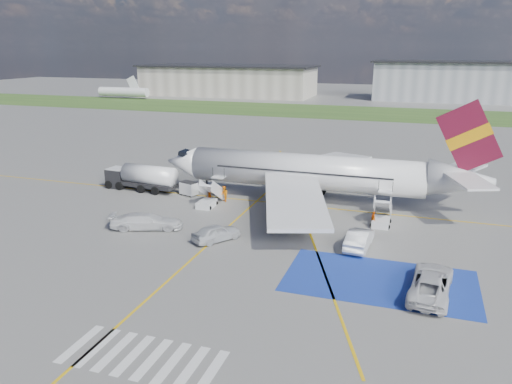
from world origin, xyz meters
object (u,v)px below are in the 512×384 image
(gpu_cart, at_px, (189,189))
(car_silver_b, at_px, (359,239))
(van_white_a, at_px, (432,279))
(car_silver_a, at_px, (216,233))
(airliner, at_px, (318,172))
(van_white_b, at_px, (146,219))
(fuel_tanker, at_px, (142,179))

(gpu_cart, distance_m, car_silver_b, 23.17)
(gpu_cart, bearing_deg, van_white_a, -13.13)
(car_silver_a, bearing_deg, airliner, -78.92)
(gpu_cart, xyz_separation_m, car_silver_a, (8.63, -12.20, 0.04))
(van_white_a, relative_size, van_white_b, 1.12)
(airliner, distance_m, van_white_a, 22.46)
(fuel_tanker, xyz_separation_m, van_white_b, (7.45, -11.71, -0.32))
(fuel_tanker, height_order, car_silver_b, fuel_tanker)
(van_white_b, bearing_deg, van_white_a, -120.54)
(car_silver_b, bearing_deg, airliner, -58.87)
(van_white_a, bearing_deg, fuel_tanker, -21.17)
(fuel_tanker, bearing_deg, van_white_b, -52.33)
(car_silver_a, height_order, van_white_b, van_white_b)
(van_white_a, bearing_deg, airliner, -51.72)
(fuel_tanker, bearing_deg, gpu_cart, 3.09)
(fuel_tanker, height_order, car_silver_a, fuel_tanker)
(fuel_tanker, distance_m, van_white_b, 13.89)
(airliner, height_order, fuel_tanker, airliner)
(fuel_tanker, relative_size, car_silver_b, 1.84)
(airliner, relative_size, fuel_tanker, 3.90)
(airliner, bearing_deg, van_white_a, -57.33)
(gpu_cart, relative_size, van_white_b, 0.44)
(airliner, height_order, gpu_cart, airliner)
(gpu_cart, xyz_separation_m, van_white_b, (1.10, -11.48, 0.27))
(van_white_a, height_order, van_white_b, van_white_a)
(fuel_tanker, relative_size, van_white_b, 1.84)
(car_silver_a, distance_m, van_white_b, 7.57)
(fuel_tanker, bearing_deg, car_silver_a, -34.49)
(car_silver_a, height_order, van_white_a, van_white_a)
(airliner, height_order, car_silver_a, airliner)
(fuel_tanker, height_order, gpu_cart, fuel_tanker)
(fuel_tanker, distance_m, car_silver_a, 19.48)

